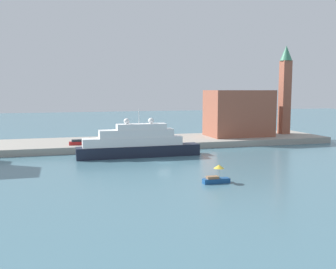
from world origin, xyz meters
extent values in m
plane|color=slate|center=(0.00, 0.00, 0.00)|extent=(400.00, 400.00, 0.00)
cube|color=gray|center=(0.00, 26.41, 0.84)|extent=(110.00, 20.82, 1.68)
cube|color=black|center=(-3.81, 8.46, 1.32)|extent=(28.68, 3.97, 2.63)
cube|color=white|center=(-5.24, 8.46, 3.63)|extent=(22.94, 3.65, 2.00)
cube|color=white|center=(-4.38, 8.46, 5.52)|extent=(17.21, 3.33, 1.78)
cube|color=white|center=(-3.23, 8.46, 7.06)|extent=(11.47, 3.02, 1.30)
cylinder|color=silver|center=(-3.81, 8.46, 9.42)|extent=(0.16, 0.16, 3.43)
sphere|color=white|center=(-0.94, 8.46, 8.37)|extent=(1.32, 1.32, 1.32)
sphere|color=white|center=(-6.67, 8.46, 8.37)|extent=(1.32, 1.32, 1.32)
cube|color=navy|center=(3.48, -20.02, 0.40)|extent=(4.55, 1.35, 0.79)
cube|color=#8C6647|center=(2.80, -20.02, 1.00)|extent=(2.00, 1.08, 0.42)
cylinder|color=#B2B2B2|center=(3.93, -20.02, 1.64)|extent=(0.06, 0.06, 1.68)
cone|color=gold|center=(3.93, -20.02, 2.78)|extent=(1.76, 1.76, 0.62)
cube|color=#93513D|center=(30.53, 26.94, 8.55)|extent=(18.65, 11.81, 13.74)
cube|color=#93513D|center=(47.03, 28.28, 13.11)|extent=(2.87, 2.87, 22.87)
cone|color=#387A5B|center=(47.03, 28.28, 26.89)|extent=(3.73, 3.73, 4.69)
cube|color=#B21E1E|center=(-17.15, 20.35, 2.09)|extent=(4.42, 1.60, 0.84)
cube|color=#262D33|center=(-17.38, 20.35, 2.78)|extent=(2.65, 1.44, 0.54)
cylinder|color=#4C4C4C|center=(-13.93, 23.30, 2.33)|extent=(0.36, 0.36, 1.30)
sphere|color=tan|center=(-13.93, 23.30, 3.10)|extent=(0.24, 0.24, 0.24)
cylinder|color=black|center=(5.17, 17.18, 2.04)|extent=(0.55, 0.55, 0.73)
camera|label=1|loc=(-21.22, -77.74, 15.41)|focal=40.79mm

